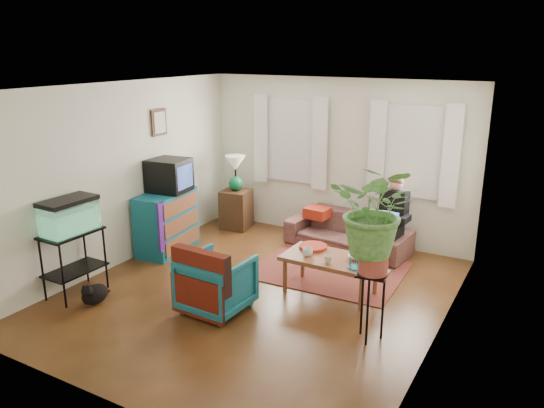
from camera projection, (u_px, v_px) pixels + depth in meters
The scene contains 31 objects.
floor at pixel (257, 293), 6.82m from camera, with size 4.50×5.00×0.01m, color #4F2B14.
ceiling at pixel (255, 87), 6.08m from camera, with size 4.50×5.00×0.01m, color white.
wall_back at pixel (336, 160), 8.53m from camera, with size 4.50×0.01×2.60m, color silver.
wall_front at pixel (99, 268), 4.36m from camera, with size 4.50×0.01×2.60m, color silver.
wall_left at pixel (120, 175), 7.51m from camera, with size 0.01×5.00×2.60m, color silver.
wall_right at pixel (445, 226), 5.39m from camera, with size 0.01×5.00×2.60m, color silver.
window_left at pixel (292, 141), 8.82m from camera, with size 1.08×0.04×1.38m, color white.
window_right at pixel (414, 152), 7.86m from camera, with size 1.08×0.04×1.38m, color white.
curtains_left at pixel (289, 141), 8.76m from camera, with size 1.36×0.06×1.50m, color white.
curtains_right at pixel (413, 153), 7.79m from camera, with size 1.36×0.06×1.50m, color white.
picture_frame at pixel (159, 122), 8.02m from camera, with size 0.04×0.32×0.40m, color #3D2616.
area_rug at pixel (330, 270), 7.53m from camera, with size 2.00×1.60×0.01m, color brown.
sofa at pixel (348, 226), 8.22m from camera, with size 1.92×0.76×0.75m, color brown.
seated_person at pixel (391, 222), 7.79m from camera, with size 0.48×0.59×1.14m, color black, non-canonical shape.
side_table at pixel (236, 209), 9.21m from camera, with size 0.46×0.46×0.68m, color #382115.
table_lamp at pixel (236, 174), 9.04m from camera, with size 0.35×0.35×0.62m, color white, non-canonical shape.
dresser at pixel (167, 222), 8.15m from camera, with size 0.52×1.04×0.93m, color #12596C.
crt_tv at pixel (169, 175), 8.03m from camera, with size 0.57×0.52×0.50m, color black.
aquarium_stand at pixel (75, 263), 6.69m from camera, with size 0.42×0.75×0.84m, color black.
aquarium at pixel (69, 215), 6.51m from camera, with size 0.38×0.69×0.44m, color #7FD899.
black_cat at pixel (95, 292), 6.50m from camera, with size 0.24×0.37×0.32m, color black.
armchair at pixel (216, 280), 6.30m from camera, with size 0.74×0.69×0.76m, color #11666B.
serape_throw at pixel (200, 277), 6.02m from camera, with size 0.76×0.18×0.63m, color #9E0A0A.
coffee_table at pixel (330, 275), 6.77m from camera, with size 1.19×0.65×0.49m, color brown.
cup_a at pixel (308, 252), 6.73m from camera, with size 0.13×0.13×0.11m, color white.
cup_b at pixel (328, 259), 6.50m from camera, with size 0.11×0.11×0.10m, color beige.
bowl at pixel (358, 257), 6.62m from camera, with size 0.23×0.23×0.06m, color white.
snack_tray at pixel (313, 247), 6.99m from camera, with size 0.37×0.37×0.04m, color #B21414.
birdcage at pixel (357, 255), 6.32m from camera, with size 0.20×0.20×0.35m, color #115B6B, non-canonical shape.
plant_stand at pixel (371, 307), 5.65m from camera, with size 0.33×0.33×0.78m, color black.
potted_plant at pixel (376, 224), 5.38m from camera, with size 0.89×0.77×0.99m, color #599947.
Camera 1 is at (3.22, -5.31, 3.05)m, focal length 35.00 mm.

